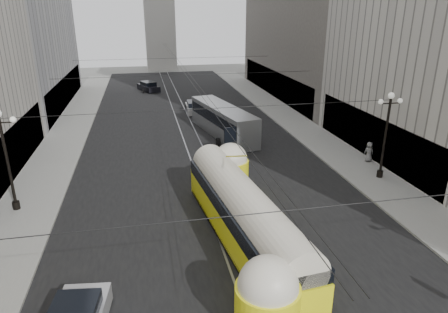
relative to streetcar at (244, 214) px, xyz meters
name	(u,v)px	position (x,y,z in m)	size (l,w,h in m)	color
road	(189,133)	(-0.50, 20.76, -1.70)	(20.00, 85.00, 0.02)	black
sidewalk_left	(71,130)	(-12.50, 24.26, -1.62)	(4.00, 72.00, 0.15)	gray
sidewalk_right	(288,118)	(11.50, 24.26, -1.62)	(4.00, 72.00, 0.15)	gray
rail_left	(181,134)	(-1.25, 20.76, -1.70)	(0.12, 85.00, 0.04)	gray
rail_right	(196,133)	(0.25, 20.76, -1.70)	(0.12, 85.00, 0.04)	gray
lamppost_left_mid	(6,155)	(-13.10, 6.26, 2.05)	(1.86, 0.44, 6.37)	black
lamppost_right_mid	(386,131)	(12.10, 6.26, 2.05)	(1.86, 0.44, 6.37)	black
catenary	(189,77)	(-0.38, 19.75, 4.18)	(25.00, 72.00, 0.23)	black
streetcar	(244,214)	(0.00, 0.00, 0.00)	(4.01, 15.81, 3.47)	#FFFB16
city_bus	(223,120)	(2.80, 19.41, -0.09)	(4.78, 11.89, 2.93)	gray
sedan_white_far	(194,107)	(1.20, 29.29, -1.07)	(1.90, 4.41, 1.38)	#BCBCBC
sedan_dark_far	(148,87)	(-3.90, 44.19, -1.03)	(3.51, 5.00, 1.46)	black
pedestrian_sidewalk_right	(369,152)	(12.97, 9.40, -0.72)	(0.81, 0.49, 1.65)	slate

